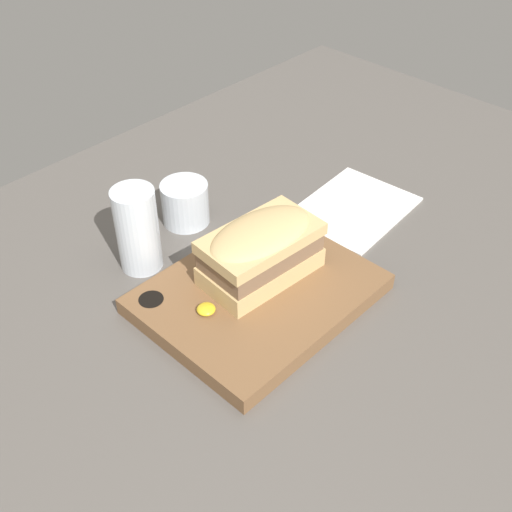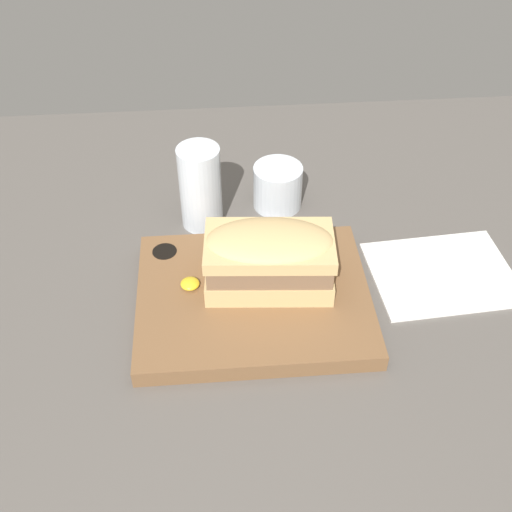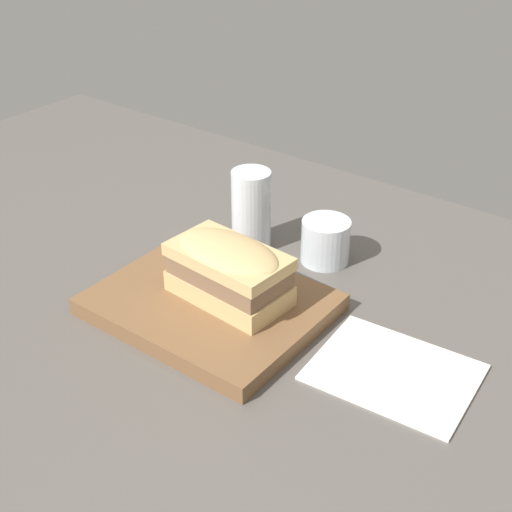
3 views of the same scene
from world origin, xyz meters
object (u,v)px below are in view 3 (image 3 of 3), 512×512
(sandwich, at_px, (229,269))
(napkin, at_px, (394,372))
(serving_board, at_px, (210,304))
(water_glass, at_px, (251,215))
(wine_glass, at_px, (325,242))

(sandwich, relative_size, napkin, 0.83)
(sandwich, bearing_deg, napkin, 4.66)
(napkin, bearing_deg, serving_board, -172.47)
(serving_board, bearing_deg, sandwich, 34.35)
(serving_board, xyz_separation_m, napkin, (0.26, 0.03, -0.01))
(water_glass, relative_size, napkin, 0.64)
(wine_glass, bearing_deg, serving_board, -104.52)
(water_glass, bearing_deg, wine_glass, 16.16)
(water_glass, distance_m, wine_glass, 0.12)
(sandwich, bearing_deg, wine_glass, 80.65)
(water_glass, relative_size, wine_glass, 1.73)
(sandwich, distance_m, water_glass, 0.18)
(sandwich, bearing_deg, water_glass, 117.82)
(sandwich, xyz_separation_m, napkin, (0.24, 0.02, -0.07))
(napkin, bearing_deg, wine_glass, 140.39)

